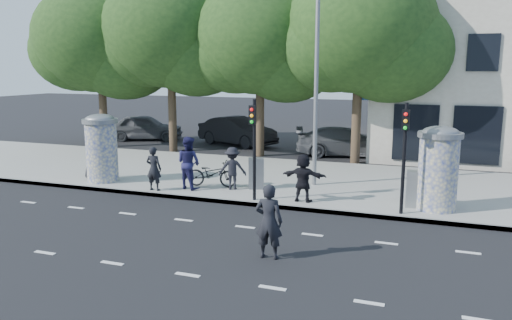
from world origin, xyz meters
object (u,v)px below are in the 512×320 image
at_px(cabinet_left, 256,173).
at_px(man_road, 269,221).
at_px(ped_b, 154,169).
at_px(ped_a, 92,157).
at_px(ped_c, 189,163).
at_px(traffic_pole_near, 254,139).
at_px(ad_column_left, 101,146).
at_px(ad_column_right, 438,166).
at_px(traffic_pole_far, 404,147).
at_px(ped_f, 303,178).
at_px(car_left, 145,127).
at_px(car_right, 345,142).
at_px(ped_d, 232,168).
at_px(street_lamp, 316,61).
at_px(cabinet_right, 415,189).
at_px(car_mid, 237,131).
at_px(bicycle, 212,174).

bearing_deg(cabinet_left, man_road, -90.96).
bearing_deg(ped_b, ped_a, -13.92).
bearing_deg(ped_c, traffic_pole_near, -177.85).
height_order(ad_column_left, ped_b, ad_column_left).
bearing_deg(ad_column_right, traffic_pole_far, -137.79).
xyz_separation_m(ped_f, car_left, (-13.36, 11.58, -0.15)).
height_order(ped_b, car_right, ped_b).
bearing_deg(traffic_pole_far, ped_d, 168.90).
bearing_deg(ad_column_left, ped_c, 0.27).
height_order(ad_column_left, ad_column_right, same).
height_order(traffic_pole_far, ped_b, traffic_pole_far).
xyz_separation_m(ped_c, man_road, (4.80, -5.13, -0.20)).
height_order(street_lamp, ped_b, street_lamp).
height_order(ad_column_right, ped_d, ad_column_right).
relative_size(ad_column_right, traffic_pole_far, 0.78).
relative_size(street_lamp, ped_f, 4.92).
height_order(ped_f, car_left, ped_f).
relative_size(street_lamp, man_road, 4.31).
relative_size(man_road, car_right, 0.36).
height_order(ped_c, cabinet_right, ped_c).
xyz_separation_m(ped_f, cabinet_right, (3.55, 0.56, -0.22)).
bearing_deg(ad_column_right, ad_column_left, -179.08).
bearing_deg(ped_a, cabinet_right, -159.41).
bearing_deg(ad_column_right, ped_b, -175.07).
relative_size(ad_column_left, car_mid, 0.52).
xyz_separation_m(ped_c, cabinet_right, (7.97, 0.23, -0.38)).
distance_m(street_lamp, bicycle, 5.67).
distance_m(traffic_pole_far, bicycle, 7.24).
xyz_separation_m(ad_column_right, ped_a, (-12.94, -0.11, -0.48)).
bearing_deg(ped_b, car_right, -117.60).
xyz_separation_m(street_lamp, man_road, (0.59, -7.25, -3.87)).
bearing_deg(traffic_pole_near, street_lamp, 63.77).
bearing_deg(ad_column_left, man_road, -30.78).
xyz_separation_m(street_lamp, ped_d, (-2.67, -1.65, -3.86)).
relative_size(ped_d, cabinet_left, 1.37).
bearing_deg(car_left, bicycle, -157.96).
bearing_deg(traffic_pole_far, ad_column_right, 42.21).
xyz_separation_m(ad_column_right, ped_b, (-9.69, -0.84, -0.58)).
distance_m(traffic_pole_near, street_lamp, 4.07).
relative_size(street_lamp, cabinet_right, 6.78).
bearing_deg(street_lamp, cabinet_left, -146.31).
relative_size(ad_column_right, cabinet_left, 2.33).
relative_size(ped_c, man_road, 1.05).
height_order(ad_column_left, car_mid, ad_column_left).
xyz_separation_m(man_road, car_mid, (-7.40, 16.39, -0.10)).
xyz_separation_m(ad_column_right, car_mid, (-11.21, 11.08, -0.71)).
distance_m(car_left, car_right, 13.10).
distance_m(ped_c, man_road, 7.03).
bearing_deg(car_mid, cabinet_left, -132.94).
bearing_deg(car_right, traffic_pole_near, 158.42).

